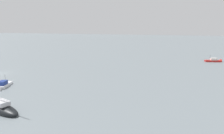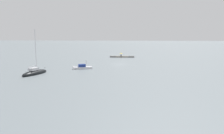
% 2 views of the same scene
% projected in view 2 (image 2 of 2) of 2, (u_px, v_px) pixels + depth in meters
% --- Properties ---
extents(ground_plane, '(500.00, 500.00, 0.00)m').
position_uv_depth(ground_plane, '(119.00, 64.00, 75.83)').
color(ground_plane, slate).
extents(seawall_pier, '(10.34, 1.72, 0.60)m').
position_uv_depth(seawall_pier, '(122.00, 57.00, 97.39)').
color(seawall_pier, slate).
rests_on(seawall_pier, ground_plane).
extents(person_seated_dark_left, '(0.44, 0.64, 0.73)m').
position_uv_depth(person_seated_dark_left, '(121.00, 55.00, 97.31)').
color(person_seated_dark_left, '#1E2333').
rests_on(person_seated_dark_left, seawall_pier).
extents(umbrella_open_yellow, '(1.47, 1.47, 1.31)m').
position_uv_depth(umbrella_open_yellow, '(121.00, 53.00, 97.26)').
color(umbrella_open_yellow, black).
rests_on(umbrella_open_yellow, seawall_pier).
extents(sailboat_black_outer, '(4.83, 8.81, 11.57)m').
position_uv_depth(sailboat_black_outer, '(35.00, 73.00, 56.97)').
color(sailboat_black_outer, black).
rests_on(sailboat_black_outer, ground_plane).
extents(motorboat_white_near, '(5.70, 3.53, 3.06)m').
position_uv_depth(motorboat_white_near, '(81.00, 68.00, 65.57)').
color(motorboat_white_near, silver).
rests_on(motorboat_white_near, ground_plane).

